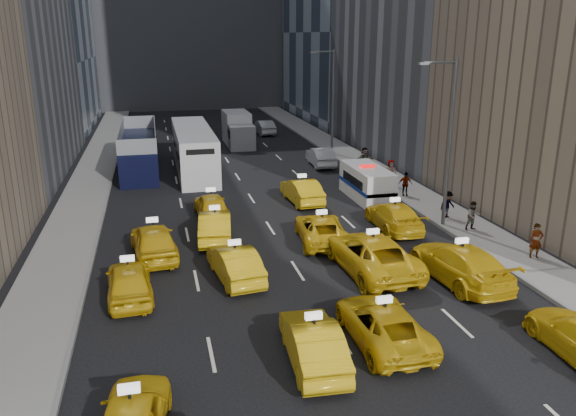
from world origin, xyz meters
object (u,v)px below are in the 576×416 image
Objects in this scene: nypd_van at (367,183)px; city_bus at (194,150)px; pedestrian_0 at (536,241)px; box_truck at (238,129)px; double_decker at (139,149)px.

city_bus is at bearing 139.33° from nypd_van.
city_bus is 7.89× the size of pedestrian_0.
city_bus is at bearing 137.52° from pedestrian_0.
nypd_van is 20.99m from box_truck.
nypd_van is at bearing -79.89° from box_truck.
nypd_van is 12.29m from pedestrian_0.
pedestrian_0 is at bearing -78.56° from box_truck.
pedestrian_0 is (14.01, -22.19, -0.67)m from city_bus.
city_bus reaches higher than nypd_van.
pedestrian_0 is (3.83, -11.68, -0.02)m from nypd_van.
city_bus is 10.97m from box_truck.
double_decker is at bearing -140.44° from box_truck.
city_bus is at bearing -121.07° from box_truck.
city_bus is at bearing -20.78° from double_decker.
city_bus is 26.26m from pedestrian_0.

